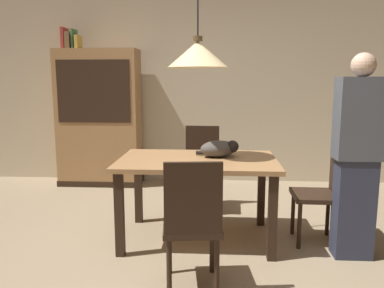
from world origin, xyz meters
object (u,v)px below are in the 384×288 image
book_brown_thick (70,41)px  book_green_slim (74,39)px  chair_far_back (202,164)px  cat_sleeping (220,149)px  person_standing (357,157)px  hutch_bookcase (100,121)px  book_red_tall (65,39)px  chair_right_side (325,187)px  book_yellow_short (78,42)px  pendant_lamp (198,54)px  dining_table (197,170)px  chair_near_front (192,219)px

book_brown_thick → book_green_slim: bearing=0.0°
chair_far_back → cat_sleeping: 0.86m
person_standing → hutch_bookcase: bearing=142.2°
chair_far_back → book_red_tall: book_red_tall is taller
chair_right_side → book_green_slim: size_ratio=3.58×
chair_right_side → cat_sleeping: bearing=173.6°
hutch_bookcase → book_red_tall: book_red_tall is taller
cat_sleeping → chair_right_side: bearing=-6.4°
cat_sleeping → person_standing: size_ratio=0.25×
book_brown_thick → hutch_bookcase: bearing=-0.2°
chair_right_side → book_yellow_short: bearing=146.8°
pendant_lamp → dining_table: bearing=180.0°
dining_table → book_red_tall: size_ratio=5.00×
pendant_lamp → book_yellow_short: size_ratio=6.50×
chair_right_side → pendant_lamp: pendant_lamp is taller
dining_table → person_standing: person_standing is taller
book_brown_thick → book_green_slim: (0.06, 0.00, 0.02)m
person_standing → cat_sleeping: bearing=161.1°
person_standing → pendant_lamp: bearing=168.2°
hutch_bookcase → book_green_slim: book_green_slim is taller
chair_right_side → cat_sleeping: size_ratio=2.28×
chair_near_front → book_green_slim: size_ratio=3.58×
cat_sleeping → book_brown_thick: book_brown_thick is taller
chair_far_back → dining_table: bearing=-90.2°
chair_right_side → book_brown_thick: bearing=147.8°
book_red_tall → book_yellow_short: 0.19m
dining_table → chair_near_front: chair_near_front is taller
chair_near_front → book_green_slim: 3.56m
dining_table → book_green_slim: (-1.74, 1.85, 1.33)m
chair_right_side → person_standing: 0.45m
hutch_bookcase → chair_far_back: bearing=-33.8°
book_red_tall → book_yellow_short: size_ratio=1.40×
chair_right_side → book_green_slim: 3.72m
dining_table → book_green_slim: size_ratio=5.38×
chair_far_back → book_red_tall: size_ratio=3.32×
chair_near_front → book_brown_thick: bearing=123.6°
book_brown_thick → dining_table: bearing=-45.7°
person_standing → book_brown_thick: bearing=145.6°
book_brown_thick → person_standing: bearing=-34.4°
cat_sleeping → hutch_bookcase: size_ratio=0.22×
hutch_bookcase → person_standing: bearing=-37.8°
book_brown_thick → pendant_lamp: bearing=-45.7°
chair_far_back → book_brown_thick: book_brown_thick is taller
cat_sleeping → book_yellow_short: 2.80m
dining_table → hutch_bookcase: hutch_bookcase is taller
chair_near_front → chair_right_side: same height
book_red_tall → person_standing: book_red_tall is taller
book_yellow_short → pendant_lamp: bearing=-47.5°
cat_sleeping → pendant_lamp: size_ratio=0.31×
hutch_bookcase → book_yellow_short: size_ratio=9.25×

